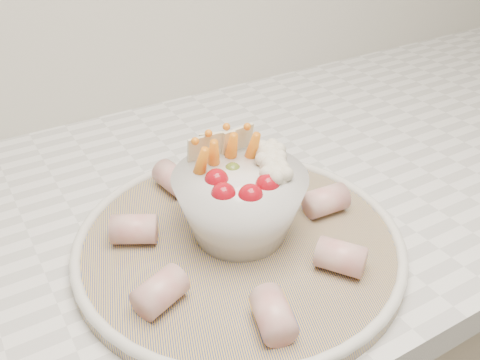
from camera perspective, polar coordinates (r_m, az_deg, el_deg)
serving_platter at (r=0.60m, az=-0.11°, el=-6.68°), size 0.47×0.47×0.02m
veggie_bowl at (r=0.59m, az=0.05°, el=-2.24°), size 0.15×0.15×0.11m
cured_meat_rolls at (r=0.59m, az=-0.24°, el=-5.15°), size 0.28×0.31×0.03m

